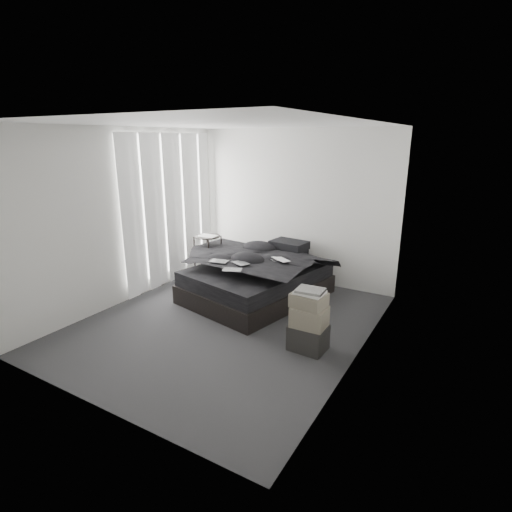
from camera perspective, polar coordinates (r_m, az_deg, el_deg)
The scene contains 25 objects.
floor at distance 5.58m, azimuth -4.20°, elevation -9.44°, with size 3.60×4.20×0.01m, color #333336.
ceiling at distance 5.02m, azimuth -4.84°, elevation 18.32°, with size 3.60×4.20×0.01m, color white.
wall_back at distance 6.94m, azimuth 5.45°, elevation 7.00°, with size 3.60×0.01×2.60m, color silver.
wall_front at distance 3.68m, azimuth -23.36°, elevation -2.85°, with size 3.60×0.01×2.60m, color silver.
wall_left at distance 6.33m, azimuth -18.11°, elevation 5.33°, with size 0.01×4.20×2.60m, color silver.
wall_right at distance 4.40m, azimuth 15.18°, elevation 0.97°, with size 0.01×4.20×2.60m, color silver.
window_left at distance 6.93m, azimuth -12.50°, elevation 7.08°, with size 0.02×2.00×2.30m, color white.
curtain_left at distance 6.90m, azimuth -12.16°, elevation 6.48°, with size 0.06×2.12×2.48m, color white.
bed at distance 6.34m, azimuth 0.09°, elevation -4.72°, with size 1.58×2.08×0.28m, color black.
mattress at distance 6.25m, azimuth 0.10°, elevation -2.56°, with size 1.52×2.02×0.22m, color black.
duvet at distance 6.15m, azimuth -0.22°, elevation -0.62°, with size 1.54×1.78×0.24m, color black.
pillow_lower at distance 6.82m, azimuth 4.36°, elevation 0.63°, with size 0.63×0.42×0.14m, color black.
pillow_upper at distance 6.73m, azimuth 4.75°, elevation 1.60°, with size 0.59×0.40×0.13m, color black.
laptop at distance 5.94m, azimuth 3.17°, elevation 0.10°, with size 0.33×0.21×0.03m, color silver.
comic_a at distance 5.94m, azimuth -5.33°, elevation -0.04°, with size 0.26×0.17×0.01m, color black.
comic_b at distance 5.83m, azimuth -2.21°, elevation -0.24°, with size 0.26×0.17×0.01m, color black.
comic_c at distance 5.53m, azimuth -3.45°, elevation -1.11°, with size 0.26×0.17×0.01m, color black.
side_stand at distance 7.06m, azimuth -6.84°, elevation -0.36°, with size 0.44×0.44×0.80m, color black.
papers at distance 6.94m, azimuth -6.95°, elevation 2.85°, with size 0.31×0.23×0.02m, color white.
floor_books at distance 6.66m, azimuth -7.71°, elevation -4.47°, with size 0.14×0.20×0.14m, color black.
box_lower at distance 4.89m, azimuth 7.45°, elevation -11.45°, with size 0.42×0.33×0.31m, color black.
box_mid at distance 4.75m, azimuth 7.63°, elevation -8.59°, with size 0.39×0.31×0.24m, color #6C6555.
box_upper at distance 4.69m, azimuth 7.57°, elevation -6.27°, with size 0.38×0.30×0.17m, color #6C6555.
art_book_white at distance 4.65m, azimuth 7.72°, elevation -5.17°, with size 0.32×0.26×0.03m, color silver.
art_book_snake at distance 4.63m, azimuth 7.78°, elevation -4.87°, with size 0.31×0.25×0.03m, color silver.
Camera 1 is at (2.87, -4.12, 2.43)m, focal length 28.00 mm.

